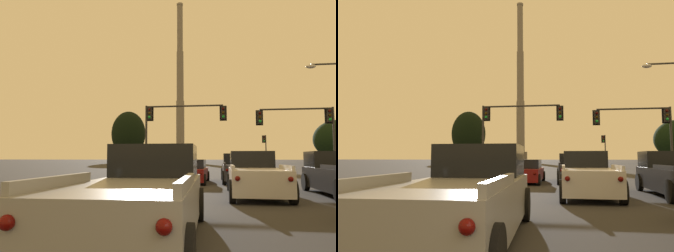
% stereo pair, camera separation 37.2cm
% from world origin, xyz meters
% --- Properties ---
extents(pickup_truck_center_lane_front, '(2.20, 5.51, 1.82)m').
position_xyz_m(pickup_truck_center_lane_front, '(-0.17, 19.83, 0.80)').
color(pickup_truck_center_lane_front, '#232328').
rests_on(pickup_truck_center_lane_front, ground_plane).
extents(pickup_truck_center_lane_second, '(2.28, 5.54, 1.82)m').
position_xyz_m(pickup_truck_center_lane_second, '(-0.05, 12.13, 0.80)').
color(pickup_truck_center_lane_second, silver).
rests_on(pickup_truck_center_lane_second, ground_plane).
extents(sedan_left_lane_front, '(2.12, 4.75, 1.43)m').
position_xyz_m(sedan_left_lane_front, '(-3.10, 18.57, 0.67)').
color(sedan_left_lane_front, maroon).
rests_on(sedan_left_lane_front, ground_plane).
extents(pickup_truck_left_lane_third, '(2.26, 5.53, 1.82)m').
position_xyz_m(pickup_truck_left_lane_third, '(-2.99, 4.47, 0.80)').
color(pickup_truck_left_lane_third, gray).
rests_on(pickup_truck_left_lane_third, ground_plane).
extents(traffic_light_overhead_left, '(6.89, 0.50, 5.92)m').
position_xyz_m(traffic_light_overhead_left, '(-5.07, 25.06, 4.58)').
color(traffic_light_overhead_left, '#2D2D30').
rests_on(traffic_light_overhead_left, ground_plane).
extents(traffic_light_overhead_right, '(6.08, 0.50, 5.51)m').
position_xyz_m(traffic_light_overhead_right, '(5.53, 25.25, 4.25)').
color(traffic_light_overhead_right, '#2D2D30').
rests_on(traffic_light_overhead_right, ground_plane).
extents(traffic_light_far_right, '(0.78, 0.50, 5.36)m').
position_xyz_m(traffic_light_far_right, '(6.65, 55.06, 3.53)').
color(traffic_light_far_right, '#2D2D30').
rests_on(traffic_light_far_right, ground_plane).
extents(smokestack, '(5.17, 5.17, 64.84)m').
position_xyz_m(smokestack, '(-15.32, 126.90, 25.34)').
color(smokestack, slate).
rests_on(smokestack, ground_plane).
extents(treeline_far_right, '(10.84, 9.76, 16.32)m').
position_xyz_m(treeline_far_right, '(-28.96, 99.19, 9.18)').
color(treeline_far_right, black).
rests_on(treeline_far_right, ground_plane).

